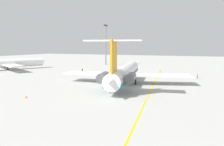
% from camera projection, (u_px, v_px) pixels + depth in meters
% --- Properties ---
extents(ground, '(357.21, 357.21, 0.00)m').
position_uv_depth(ground, '(142.00, 84.00, 59.84)').
color(ground, '#ADADA8').
extents(main_jetliner, '(40.76, 36.26, 11.93)m').
position_uv_depth(main_jetliner, '(124.00, 73.00, 58.99)').
color(main_jetliner, white).
rests_on(main_jetliner, ground).
extents(airliner_mid_left, '(30.97, 31.36, 9.93)m').
position_uv_depth(airliner_mid_left, '(10.00, 63.00, 95.31)').
color(airliner_mid_left, white).
rests_on(airliner_mid_left, ground).
extents(ground_crew_near_nose, '(0.27, 0.42, 1.67)m').
position_uv_depth(ground_crew_near_nose, '(197.00, 75.00, 69.39)').
color(ground_crew_near_nose, black).
rests_on(ground_crew_near_nose, ground).
extents(ground_crew_near_tail, '(0.44, 0.28, 1.77)m').
position_uv_depth(ground_crew_near_tail, '(160.00, 71.00, 79.59)').
color(ground_crew_near_tail, black).
rests_on(ground_crew_near_tail, ground).
extents(ground_crew_portside, '(0.27, 0.39, 1.69)m').
position_uv_depth(ground_crew_portside, '(72.00, 72.00, 79.35)').
color(ground_crew_portside, black).
rests_on(ground_crew_portside, ground).
extents(ground_crew_starboard, '(0.28, 0.43, 1.74)m').
position_uv_depth(ground_crew_starboard, '(82.00, 70.00, 84.60)').
color(ground_crew_starboard, black).
rests_on(ground_crew_starboard, ground).
extents(safety_cone_nose, '(0.40, 0.40, 0.55)m').
position_uv_depth(safety_cone_nose, '(26.00, 97.00, 43.65)').
color(safety_cone_nose, '#EA590F').
rests_on(safety_cone_nose, ground).
extents(taxiway_centreline, '(101.10, 13.62, 0.01)m').
position_uv_depth(taxiway_centreline, '(153.00, 86.00, 57.42)').
color(taxiway_centreline, gold).
rests_on(taxiway_centreline, ground).
extents(light_mast, '(4.00, 0.70, 22.15)m').
position_uv_depth(light_mast, '(106.00, 43.00, 118.01)').
color(light_mast, slate).
rests_on(light_mast, ground).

